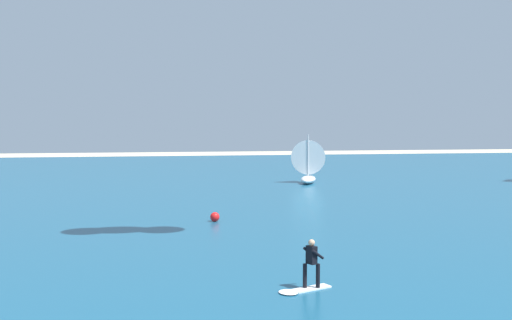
% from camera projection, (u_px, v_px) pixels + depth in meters
% --- Properties ---
extents(ocean, '(160.00, 90.00, 0.10)m').
position_uv_depth(ocean, '(189.00, 188.00, 51.68)').
color(ocean, navy).
rests_on(ocean, ground).
extents(kitesurfer, '(2.01, 1.31, 1.67)m').
position_uv_depth(kitesurfer, '(307.00, 272.00, 20.41)').
color(kitesurfer, white).
rests_on(kitesurfer, ocean).
extents(sailboat_mid_right, '(3.41, 3.82, 4.30)m').
position_uv_depth(sailboat_mid_right, '(309.00, 161.00, 55.14)').
color(sailboat_mid_right, white).
rests_on(sailboat_mid_right, ocean).
extents(marker_buoy, '(0.52, 0.52, 0.52)m').
position_uv_depth(marker_buoy, '(215.00, 217.00, 34.17)').
color(marker_buoy, red).
rests_on(marker_buoy, ocean).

